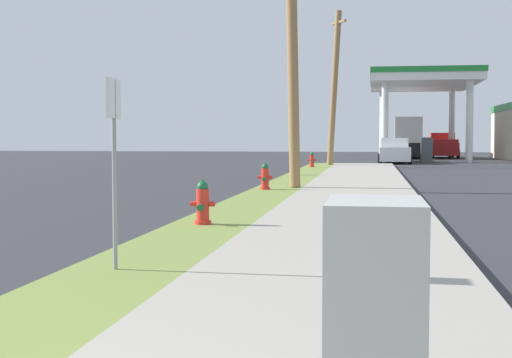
# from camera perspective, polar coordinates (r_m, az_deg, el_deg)

# --- Properties ---
(fire_hydrant_second) EXTENTS (0.42, 0.38, 0.74)m
(fire_hydrant_second) POSITION_cam_1_polar(r_m,az_deg,el_deg) (12.37, -4.20, -2.05)
(fire_hydrant_second) COLOR red
(fire_hydrant_second) RESTS_ON grass_verge
(fire_hydrant_third) EXTENTS (0.42, 0.37, 0.74)m
(fire_hydrant_third) POSITION_cam_1_polar(r_m,az_deg,el_deg) (20.64, 0.71, 0.08)
(fire_hydrant_third) COLOR red
(fire_hydrant_third) RESTS_ON grass_verge
(fire_hydrant_fourth) EXTENTS (0.42, 0.37, 0.74)m
(fire_hydrant_fourth) POSITION_cam_1_polar(r_m,az_deg,el_deg) (28.68, 3.10, 0.97)
(fire_hydrant_fourth) COLOR red
(fire_hydrant_fourth) RESTS_ON grass_verge
(fire_hydrant_fifth) EXTENTS (0.42, 0.38, 0.74)m
(fire_hydrant_fifth) POSITION_cam_1_polar(r_m,az_deg,el_deg) (36.53, 4.39, 1.45)
(fire_hydrant_fifth) COLOR red
(fire_hydrant_fifth) RESTS_ON grass_verge
(utility_pole_midground) EXTENTS (0.85, 1.40, 9.84)m
(utility_pole_midground) POSITION_cam_1_polar(r_m,az_deg,el_deg) (22.08, 2.83, 12.47)
(utility_pole_midground) COLOR #937047
(utility_pole_midground) RESTS_ON grass_verge
(utility_pole_background) EXTENTS (1.11, 1.62, 8.19)m
(utility_pole_background) POSITION_cam_1_polar(r_m,az_deg,el_deg) (39.53, 6.15, 7.16)
(utility_pole_background) COLOR #937047
(utility_pole_background) RESTS_ON grass_verge
(utility_cabinet) EXTENTS (0.54, 0.76, 1.16)m
(utility_cabinet) POSITION_cam_1_polar(r_m,az_deg,el_deg) (3.77, 9.25, -11.08)
(utility_cabinet) COLOR slate
(utility_cabinet) RESTS_ON sidewalk_slab
(street_sign_post) EXTENTS (0.05, 0.36, 2.12)m
(street_sign_post) POSITION_cam_1_polar(r_m,az_deg,el_deg) (8.20, -11.05, 3.52)
(street_sign_post) COLOR gray
(street_sign_post) RESTS_ON grass_verge
(car_tan_by_near_pump) EXTENTS (2.07, 4.56, 1.57)m
(car_tan_by_near_pump) POSITION_cam_1_polar(r_m,az_deg,el_deg) (49.19, 10.76, 2.19)
(car_tan_by_near_pump) COLOR tan
(car_tan_by_near_pump) RESTS_ON ground
(car_white_by_far_pump) EXTENTS (1.96, 4.51, 1.57)m
(car_white_by_far_pump) POSITION_cam_1_polar(r_m,az_deg,el_deg) (45.68, 10.76, 2.11)
(car_white_by_far_pump) COLOR white
(car_white_by_far_pump) RESTS_ON ground
(truck_black_at_forecourt) EXTENTS (2.29, 6.45, 3.11)m
(truck_black_at_forecourt) POSITION_cam_1_polar(r_m,az_deg,el_deg) (56.72, 11.80, 3.09)
(truck_black_at_forecourt) COLOR black
(truck_black_at_forecourt) RESTS_ON ground
(truck_red_on_apron) EXTENTS (2.19, 5.43, 1.97)m
(truck_red_on_apron) POSITION_cam_1_polar(r_m,az_deg,el_deg) (59.53, 14.41, 2.51)
(truck_red_on_apron) COLOR red
(truck_red_on_apron) RESTS_ON ground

